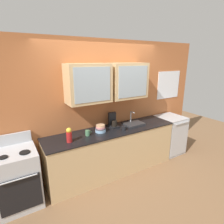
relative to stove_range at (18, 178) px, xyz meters
name	(u,v)px	position (x,y,z in m)	size (l,w,h in m)	color
ground_plane	(113,170)	(1.69, 0.00, -0.46)	(10.00, 10.00, 0.00)	brown
back_wall_unit	(105,101)	(1.70, 0.32, 0.95)	(4.82, 0.49, 2.57)	#B76638
counter	(113,151)	(1.69, 0.00, -0.01)	(2.62, 0.65, 0.90)	tan
stove_range	(18,178)	(0.00, 0.00, 0.00)	(0.60, 0.66, 1.08)	silver
sink_faucet	(134,123)	(2.22, 0.04, 0.46)	(0.40, 0.29, 0.26)	#2D2D30
bowl_stack	(101,129)	(1.45, 0.03, 0.51)	(0.20, 0.20, 0.14)	#8CB7E0
vase	(69,135)	(0.81, -0.09, 0.56)	(0.09, 0.09, 0.25)	#B21E1E
cup_near_sink	(124,128)	(1.86, -0.13, 0.48)	(0.12, 0.08, 0.08)	black
cup_near_bowls	(88,133)	(1.17, 0.00, 0.49)	(0.12, 0.08, 0.09)	#4C7F59
dishwasher	(169,134)	(3.30, 0.00, -0.01)	(0.57, 0.64, 0.90)	silver
coffee_maker	(113,122)	(1.78, 0.14, 0.55)	(0.17, 0.20, 0.29)	black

